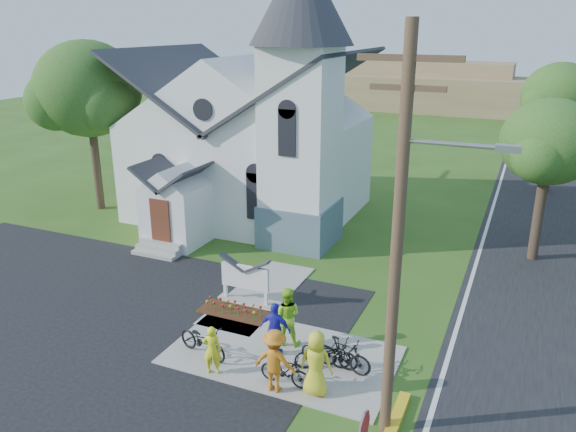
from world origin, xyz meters
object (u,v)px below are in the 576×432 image
at_px(church_sign, 245,277).
at_px(bike_2, 330,352).
at_px(bike_4, 323,355).
at_px(bike_1, 285,371).
at_px(cyclist_0, 212,350).
at_px(cyclist_4, 316,363).
at_px(bike_0, 203,341).
at_px(cyclist_1, 286,316).
at_px(cyclist_2, 275,329).
at_px(utility_pole, 401,232).
at_px(cyclist_3, 275,361).
at_px(bike_3, 343,355).

bearing_deg(church_sign, bike_2, -32.09).
height_order(church_sign, bike_4, church_sign).
bearing_deg(bike_1, cyclist_0, 98.83).
bearing_deg(cyclist_4, cyclist_0, 3.22).
distance_m(cyclist_0, bike_4, 3.29).
xyz_separation_m(bike_0, cyclist_1, (2.09, 1.70, 0.47)).
bearing_deg(bike_0, bike_2, -59.87).
bearing_deg(bike_4, cyclist_4, 166.68).
height_order(bike_0, bike_4, bike_0).
bearing_deg(cyclist_0, cyclist_2, -145.98).
bearing_deg(church_sign, cyclist_4, -43.12).
xyz_separation_m(utility_pole, cyclist_2, (-4.06, 1.96, -4.48)).
bearing_deg(church_sign, bike_1, -49.98).
distance_m(cyclist_0, cyclist_2, 2.10).
height_order(utility_pole, cyclist_1, utility_pole).
distance_m(utility_pole, cyclist_3, 5.53).
xyz_separation_m(cyclist_0, cyclist_2, (1.27, 1.66, 0.11)).
relative_size(bike_1, bike_3, 0.88).
xyz_separation_m(bike_2, bike_3, (0.46, -0.07, 0.06)).
xyz_separation_m(cyclist_1, bike_1, (0.87, -2.06, -0.51)).
relative_size(utility_pole, bike_0, 5.18).
bearing_deg(bike_2, cyclist_2, 91.53).
relative_size(cyclist_1, bike_2, 1.08).
distance_m(church_sign, bike_0, 3.78).
relative_size(church_sign, bike_3, 1.24).
distance_m(cyclist_3, bike_3, 2.25).
xyz_separation_m(cyclist_0, bike_2, (3.04, 1.73, -0.30)).
distance_m(utility_pole, bike_4, 5.76).
bearing_deg(cyclist_1, utility_pole, 133.09).
bearing_deg(bike_2, utility_pole, -132.02).
xyz_separation_m(church_sign, cyclist_2, (2.50, -2.74, -0.10)).
height_order(utility_pole, bike_2, utility_pole).
distance_m(cyclist_2, cyclist_3, 1.82).
xyz_separation_m(bike_0, bike_4, (3.67, 0.83, -0.06)).
relative_size(utility_pole, cyclist_1, 5.12).
bearing_deg(bike_4, cyclist_3, 125.70).
bearing_deg(utility_pole, cyclist_0, 176.78).
relative_size(church_sign, cyclist_0, 1.43).
bearing_deg(bike_1, bike_4, -29.75).
relative_size(utility_pole, cyclist_3, 5.34).
bearing_deg(cyclist_3, cyclist_0, -2.20).
distance_m(church_sign, cyclist_4, 5.97).
height_order(bike_1, bike_3, bike_3).
relative_size(cyclist_3, cyclist_4, 0.98).
distance_m(bike_0, bike_1, 2.99).
bearing_deg(bike_4, utility_pole, -150.69).
bearing_deg(cyclist_1, cyclist_3, 93.15).
bearing_deg(cyclist_2, cyclist_4, 144.17).
bearing_deg(bike_4, cyclist_1, 37.13).
distance_m(church_sign, bike_1, 5.36).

